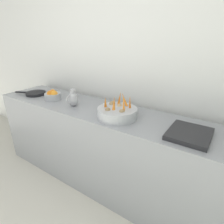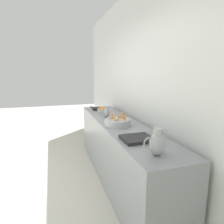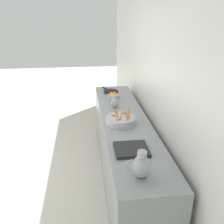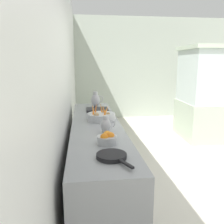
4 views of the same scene
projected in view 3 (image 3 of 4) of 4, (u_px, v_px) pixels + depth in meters
The scene contains 9 objects.
ground_plane at pixel (17, 178), 3.51m from camera, with size 14.67×14.67×0.00m, color beige.
tile_wall_left at pixel (172, 86), 2.55m from camera, with size 0.10×7.80×3.00m, color white.
prep_counter at pixel (124, 149), 3.37m from camera, with size 0.60×2.93×0.92m, color gray.
vegetable_colander at pixel (121, 120), 3.02m from camera, with size 0.37×0.37×0.22m.
orange_bowl at pixel (113, 96), 3.86m from camera, with size 0.19×0.19×0.11m.
metal_pitcher_tall at pixel (141, 166), 2.03m from camera, with size 0.21×0.15×0.25m.
metal_pitcher_short at pixel (115, 102), 3.52m from camera, with size 0.16×0.11×0.19m.
counter_sink_basin at pixel (131, 149), 2.45m from camera, with size 0.34×0.30×0.04m, color #232326.
skillet_on_counter at pixel (111, 92), 4.19m from camera, with size 0.25×0.38×0.03m.
Camera 3 is at (-1.03, 3.01, 2.24)m, focal length 38.95 mm.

